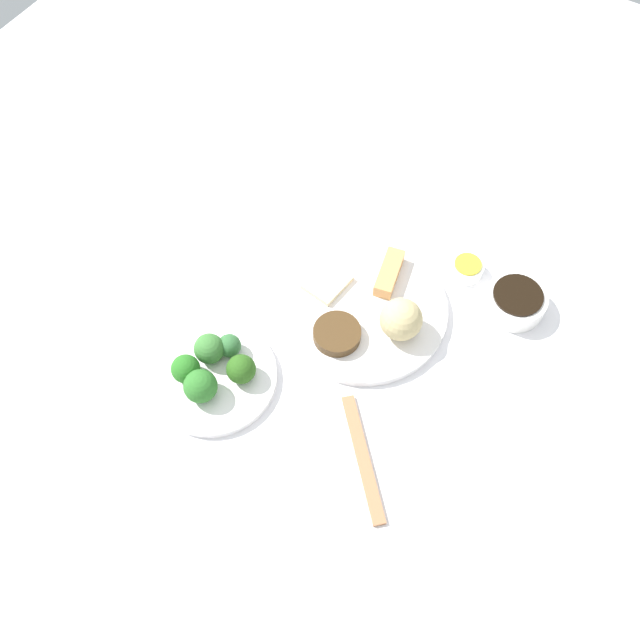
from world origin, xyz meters
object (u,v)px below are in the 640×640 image
broccoli_plate (214,377)px  chopsticks_pair (363,458)px  soy_sauce_bowl (515,302)px  main_plate (363,308)px  sauce_ramekin_hot_mustard (467,269)px

broccoli_plate → chopsticks_pair: (-0.00, 0.28, -0.00)m
broccoli_plate → soy_sauce_bowl: 0.53m
main_plate → broccoli_plate: bearing=-31.5°
soy_sauce_bowl → chopsticks_pair: 0.39m
main_plate → broccoli_plate: (0.24, -0.15, -0.00)m
soy_sauce_bowl → chopsticks_pair: soy_sauce_bowl is taller
soy_sauce_bowl → chopsticks_pair: bearing=-13.9°
soy_sauce_bowl → sauce_ramekin_hot_mustard: (-0.03, -0.10, -0.01)m
sauce_ramekin_hot_mustard → chopsticks_pair: bearing=1.3°
soy_sauce_bowl → broccoli_plate: bearing=-44.3°
sauce_ramekin_hot_mustard → chopsticks_pair: size_ratio=0.28×
broccoli_plate → soy_sauce_bowl: soy_sauce_bowl is taller
broccoli_plate → chopsticks_pair: 0.28m
main_plate → soy_sauce_bowl: 0.26m
sauce_ramekin_hot_mustard → chopsticks_pair: (0.40, 0.01, -0.01)m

